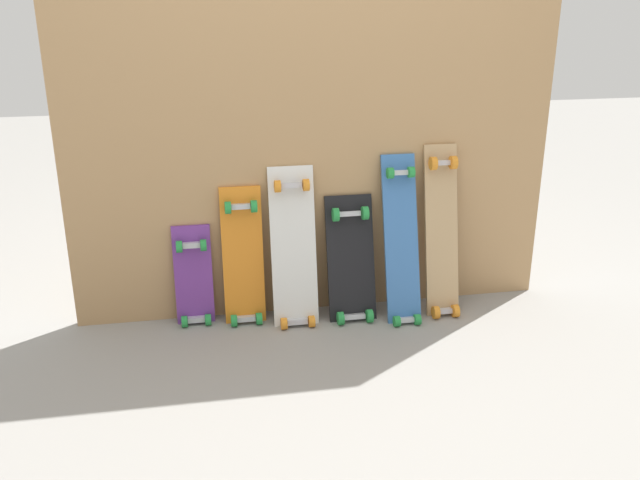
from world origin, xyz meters
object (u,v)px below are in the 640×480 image
object	(u,v)px
skateboard_purple	(194,282)
skateboard_black	(351,265)
skateboard_orange	(243,263)
skateboard_blue	(402,247)
skateboard_white	(294,254)
skateboard_natural	(442,238)

from	to	relation	value
skateboard_purple	skateboard_black	xyz separation A→B (m)	(0.76, -0.06, 0.06)
skateboard_orange	skateboard_blue	distance (m)	0.77
skateboard_white	skateboard_natural	world-z (taller)	skateboard_natural
skateboard_purple	skateboard_blue	bearing A→B (deg)	-5.39
skateboard_purple	skateboard_natural	distance (m)	1.23
skateboard_white	skateboard_black	xyz separation A→B (m)	(0.28, -0.01, -0.08)
skateboard_purple	skateboard_white	world-z (taller)	skateboard_white
skateboard_white	skateboard_blue	size ratio (longest dim) A/B	0.95
skateboard_orange	skateboard_blue	xyz separation A→B (m)	(0.76, -0.08, 0.06)
skateboard_white	skateboard_natural	distance (m)	0.74
skateboard_purple	skateboard_white	distance (m)	0.50
skateboard_purple	skateboard_white	size ratio (longest dim) A/B	0.67
skateboard_orange	skateboard_natural	size ratio (longest dim) A/B	0.82
skateboard_white	skateboard_natural	bearing A→B (deg)	-1.06
skateboard_purple	skateboard_black	size ratio (longest dim) A/B	0.83
skateboard_black	skateboard_natural	bearing A→B (deg)	-0.96
skateboard_purple	skateboard_white	bearing A→B (deg)	-6.70
skateboard_orange	skateboard_black	size ratio (longest dim) A/B	1.10
skateboard_black	skateboard_natural	distance (m)	0.47
skateboard_white	skateboard_blue	xyz separation A→B (m)	(0.52, -0.04, 0.02)
skateboard_purple	skateboard_natural	xyz separation A→B (m)	(1.21, -0.07, 0.17)
skateboard_orange	skateboard_black	xyz separation A→B (m)	(0.52, -0.04, -0.03)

